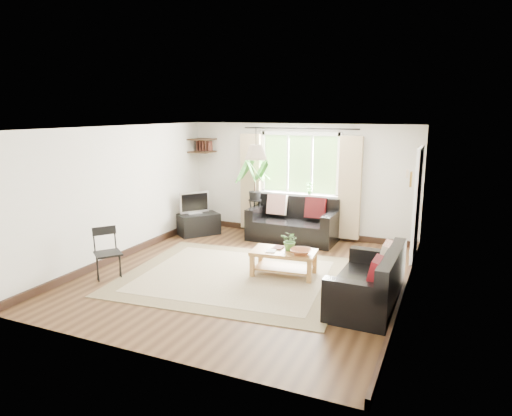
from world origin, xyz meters
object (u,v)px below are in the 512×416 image
at_px(coffee_table, 284,263).
at_px(palm_stand, 255,197).
at_px(sofa_right, 367,279).
at_px(tv_stand, 199,224).
at_px(sofa_back, 293,221).
at_px(folding_chair, 108,254).

xyz_separation_m(coffee_table, palm_stand, (-1.47, 2.15, 0.63)).
relative_size(sofa_right, tv_stand, 1.90).
distance_m(sofa_right, tv_stand, 4.65).
distance_m(sofa_back, sofa_right, 3.34).
bearing_deg(folding_chair, sofa_right, -43.87).
height_order(sofa_back, coffee_table, sofa_back).
height_order(sofa_back, folding_chair, sofa_back).
bearing_deg(coffee_table, palm_stand, 124.32).
relative_size(sofa_back, sofa_right, 1.11).
height_order(tv_stand, palm_stand, palm_stand).
xyz_separation_m(sofa_right, coffee_table, (-1.45, 0.64, -0.17)).
bearing_deg(tv_stand, sofa_right, -82.05).
relative_size(coffee_table, palm_stand, 0.62).
height_order(coffee_table, tv_stand, tv_stand).
xyz_separation_m(tv_stand, palm_stand, (1.12, 0.49, 0.61)).
bearing_deg(sofa_right, palm_stand, -132.41).
relative_size(coffee_table, tv_stand, 1.22).
distance_m(coffee_table, folding_chair, 2.83).
distance_m(sofa_right, coffee_table, 1.60).
bearing_deg(sofa_right, folding_chair, -79.51).
bearing_deg(tv_stand, palm_stand, -28.79).
height_order(coffee_table, folding_chair, folding_chair).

